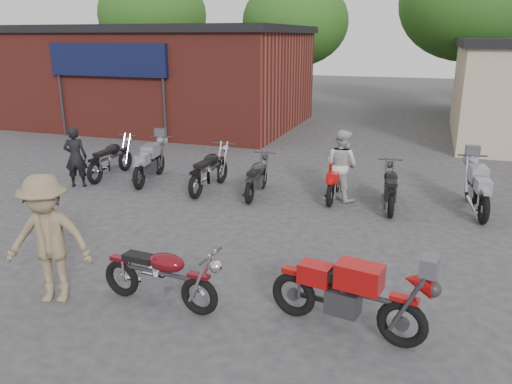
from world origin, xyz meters
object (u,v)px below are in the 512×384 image
(helmet, at_px, (166,260))
(row_bike_2, at_px, (210,168))
(sportbike, at_px, (349,291))
(row_bike_5, at_px, (390,185))
(row_bike_3, at_px, (257,175))
(row_bike_4, at_px, (336,177))
(person_tan, at_px, (48,239))
(vintage_motorcycle, at_px, (161,272))
(person_dark, at_px, (76,157))
(row_bike_0, at_px, (111,157))
(row_bike_1, at_px, (150,160))
(person_light, at_px, (341,165))
(row_bike_6, at_px, (478,186))

(helmet, height_order, row_bike_2, row_bike_2)
(sportbike, bearing_deg, row_bike_5, 99.56)
(row_bike_3, height_order, row_bike_4, row_bike_4)
(row_bike_2, bearing_deg, person_tan, -177.21)
(helmet, bearing_deg, vintage_motorcycle, -63.55)
(vintage_motorcycle, xyz_separation_m, person_dark, (-5.20, 4.74, 0.26))
(person_tan, height_order, row_bike_0, person_tan)
(helmet, bearing_deg, row_bike_3, 87.51)
(vintage_motorcycle, xyz_separation_m, sportbike, (2.72, 0.22, 0.07))
(sportbike, xyz_separation_m, row_bike_0, (-7.62, 5.63, -0.03))
(person_dark, height_order, row_bike_0, person_dark)
(person_tan, relative_size, row_bike_1, 0.95)
(person_dark, distance_m, row_bike_2, 3.58)
(row_bike_1, relative_size, row_bike_5, 1.11)
(person_light, distance_m, row_bike_4, 0.36)
(row_bike_3, bearing_deg, row_bike_1, 81.10)
(person_dark, xyz_separation_m, row_bike_5, (8.02, 0.95, -0.26))
(row_bike_4, height_order, row_bike_6, row_bike_6)
(sportbike, relative_size, row_bike_5, 1.13)
(vintage_motorcycle, xyz_separation_m, row_bike_4, (1.48, 6.00, -0.01))
(person_tan, bearing_deg, row_bike_1, 89.79)
(row_bike_1, xyz_separation_m, row_bike_6, (8.33, 0.24, 0.01))
(row_bike_1, bearing_deg, row_bike_3, -104.34)
(row_bike_2, bearing_deg, helmet, -163.74)
(helmet, distance_m, row_bike_2, 4.53)
(helmet, xyz_separation_m, row_bike_6, (5.31, 4.83, 0.51))
(person_dark, xyz_separation_m, row_bike_4, (6.68, 1.25, -0.27))
(row_bike_1, bearing_deg, person_dark, 114.89)
(row_bike_2, distance_m, row_bike_6, 6.44)
(person_dark, relative_size, person_light, 0.93)
(helmet, relative_size, person_light, 0.14)
(sportbike, bearing_deg, row_bike_0, 154.06)
(vintage_motorcycle, xyz_separation_m, row_bike_6, (4.70, 6.06, 0.07))
(helmet, bearing_deg, row_bike_5, 52.52)
(person_tan, bearing_deg, row_bike_4, 45.88)
(row_bike_0, xyz_separation_m, row_bike_5, (7.72, -0.17, -0.04))
(vintage_motorcycle, relative_size, person_dark, 1.17)
(person_dark, relative_size, row_bike_2, 0.78)
(person_light, relative_size, row_bike_4, 0.94)
(vintage_motorcycle, relative_size, row_bike_6, 0.88)
(person_dark, bearing_deg, row_bike_0, -127.79)
(row_bike_5, xyz_separation_m, row_bike_6, (1.89, 0.37, 0.08))
(row_bike_0, bearing_deg, row_bike_2, -95.20)
(row_bike_3, distance_m, row_bike_5, 3.24)
(row_bike_4, distance_m, row_bike_6, 3.22)
(person_light, relative_size, row_bike_0, 0.86)
(row_bike_2, xyz_separation_m, row_bike_6, (6.43, 0.47, 0.02))
(person_light, distance_m, row_bike_3, 2.10)
(row_bike_3, bearing_deg, row_bike_4, -81.15)
(sportbike, relative_size, row_bike_0, 1.05)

